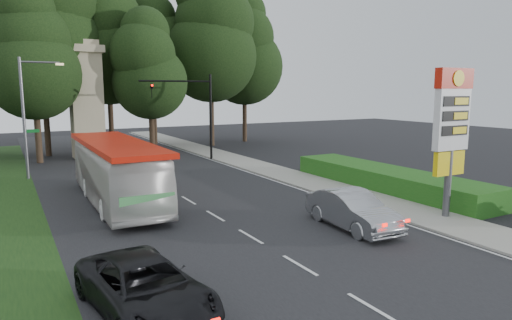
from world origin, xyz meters
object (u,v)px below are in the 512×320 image
traffic_signal_mast (196,105)px  transit_bus (117,173)px  sedan_silver (352,210)px  suv_charcoal (145,287)px  streetlight_signs (27,112)px  monument (86,99)px  gas_station_pylon (452,122)px

traffic_signal_mast → transit_bus: size_ratio=0.61×
sedan_silver → suv_charcoal: sedan_silver is taller
streetlight_signs → suv_charcoal: bearing=-86.1°
transit_bus → suv_charcoal: transit_bus is taller
sedan_silver → suv_charcoal: (-9.86, -3.17, -0.08)m
traffic_signal_mast → transit_bus: (-9.11, -11.65, -3.04)m
monument → sedan_silver: 28.14m
streetlight_signs → gas_station_pylon: bearing=-51.0°
traffic_signal_mast → suv_charcoal: (-11.15, -24.23, -3.94)m
traffic_signal_mast → suv_charcoal: 26.96m
transit_bus → gas_station_pylon: bearing=-38.2°
sedan_silver → suv_charcoal: bearing=-158.4°
traffic_signal_mast → sedan_silver: bearing=-93.5°
gas_station_pylon → streetlight_signs: (-16.19, 20.01, -0.01)m
traffic_signal_mast → monument: 9.76m
gas_station_pylon → monument: size_ratio=0.68×
streetlight_signs → sedan_silver: size_ratio=1.63×
traffic_signal_mast → suv_charcoal: bearing=-114.7°
traffic_signal_mast → transit_bus: traffic_signal_mast is taller
suv_charcoal → streetlight_signs: bearing=86.1°
traffic_signal_mast → suv_charcoal: size_ratio=1.37×
streetlight_signs → suv_charcoal: size_ratio=1.52×
gas_station_pylon → traffic_signal_mast: (-3.52, 22.00, 0.22)m
monument → sedan_silver: (6.39, -27.06, -4.30)m
gas_station_pylon → transit_bus: size_ratio=0.58×
traffic_signal_mast → streetlight_signs: (-12.67, -1.99, -0.23)m
traffic_signal_mast → transit_bus: bearing=-128.0°
streetlight_signs → sedan_silver: 22.50m
suv_charcoal → traffic_signal_mast: bearing=57.5°
streetlight_signs → suv_charcoal: 22.60m
streetlight_signs → suv_charcoal: (1.52, -22.24, -3.71)m
transit_bus → monument: bearing=86.5°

